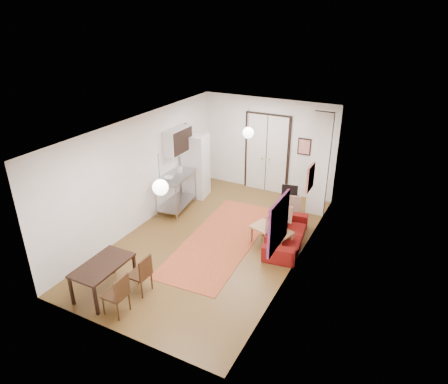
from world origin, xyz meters
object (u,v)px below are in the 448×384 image
at_px(dining_table, 103,267).
at_px(dining_chair_far, 118,289).
at_px(black_side_chair, 291,194).
at_px(sofa, 286,233).
at_px(kitchen_counter, 176,187).
at_px(dining_chair_near, 141,269).
at_px(coffee_table, 271,231).
at_px(fridge, 196,166).

xyz_separation_m(dining_table, dining_chair_far, (0.60, -0.27, -0.12)).
xyz_separation_m(dining_table, black_side_chair, (2.19, 5.10, -0.06)).
relative_size(sofa, kitchen_counter, 1.35).
height_order(dining_chair_near, dining_chair_far, same).
height_order(sofa, coffee_table, sofa).
distance_m(dining_chair_far, black_side_chair, 5.60).
bearing_deg(sofa, dining_chair_near, 137.62).
bearing_deg(dining_chair_near, sofa, 145.11).
distance_m(sofa, black_side_chair, 1.75).
bearing_deg(fridge, kitchen_counter, -97.76).
relative_size(fridge, black_side_chair, 2.04).
relative_size(coffee_table, dining_chair_near, 1.31).
height_order(dining_chair_far, black_side_chair, black_side_chair).
relative_size(fridge, dining_chair_far, 2.27).
height_order(kitchen_counter, dining_table, kitchen_counter).
distance_m(dining_chair_near, dining_chair_far, 0.70).
height_order(fridge, dining_table, fridge).
relative_size(kitchen_counter, dining_chair_far, 1.72).
bearing_deg(sofa, dining_table, 134.30).
bearing_deg(black_side_chair, dining_table, 55.80).
distance_m(dining_table, dining_chair_far, 0.67).
bearing_deg(black_side_chair, sofa, 94.38).
bearing_deg(black_side_chair, dining_chair_near, 60.22).
bearing_deg(dining_table, kitchen_counter, 101.12).
distance_m(kitchen_counter, dining_chair_far, 4.25).
xyz_separation_m(coffee_table, dining_table, (-2.33, -3.22, 0.23)).
xyz_separation_m(dining_table, dining_chair_near, (0.60, 0.43, -0.12)).
bearing_deg(dining_chair_near, fridge, -163.62).
xyz_separation_m(sofa, black_side_chair, (-0.46, 1.67, 0.26)).
xyz_separation_m(kitchen_counter, dining_chair_far, (1.34, -4.03, -0.22)).
height_order(dining_table, dining_chair_far, dining_chair_far).
bearing_deg(dining_chair_near, kitchen_counter, -158.59).
xyz_separation_m(sofa, kitchen_counter, (-3.39, 0.34, 0.42)).
bearing_deg(coffee_table, black_side_chair, 94.22).
xyz_separation_m(fridge, black_side_chair, (2.93, 0.24, -0.41)).
relative_size(dining_chair_far, black_side_chair, 0.90).
relative_size(sofa, dining_chair_near, 2.33).
height_order(dining_chair_near, black_side_chair, black_side_chair).
xyz_separation_m(kitchen_counter, dining_table, (0.74, -3.76, -0.10)).
bearing_deg(dining_table, sofa, 52.30).
xyz_separation_m(sofa, coffee_table, (-0.32, -0.21, 0.09)).
xyz_separation_m(kitchen_counter, black_side_chair, (2.93, 1.34, -0.16)).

